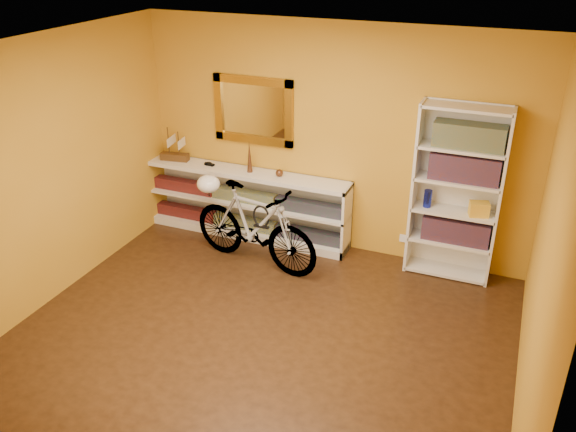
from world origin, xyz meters
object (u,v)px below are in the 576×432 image
at_px(console_unit, 245,203).
at_px(bicycle, 254,226).
at_px(bookcase, 456,194).
at_px(helmet, 208,184).

bearing_deg(console_unit, bicycle, -56.09).
bearing_deg(console_unit, bookcase, 0.59).
xyz_separation_m(console_unit, bookcase, (2.44, 0.03, 0.52)).
bearing_deg(bicycle, console_unit, 44.00).
height_order(bookcase, helmet, bookcase).
bearing_deg(console_unit, helmet, -112.86).
height_order(bicycle, helmet, bicycle).
xyz_separation_m(console_unit, helmet, (-0.21, -0.49, 0.42)).
relative_size(bookcase, bicycle, 1.17).
distance_m(bicycle, helmet, 0.72).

